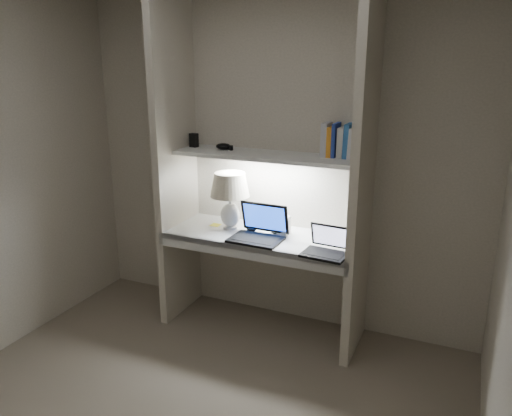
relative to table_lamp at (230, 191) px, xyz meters
The scene contains 17 objects.
back_wall 0.41m from the table_lamp, 41.89° to the left, with size 3.20×0.01×2.50m, color beige.
alcove_panel_left 0.49m from the table_lamp, behind, with size 0.06×0.55×2.50m, color beige.
alcove_panel_right 1.02m from the table_lamp, ahead, with size 0.06×0.55×2.50m, color beige.
desk 0.42m from the table_lamp, ahead, with size 1.40×0.55×0.04m, color white.
desk_apron 0.53m from the table_lamp, 46.40° to the right, with size 1.46×0.03×0.10m, color silver.
shelf 0.40m from the table_lamp, 13.60° to the left, with size 1.40×0.36×0.03m, color silver.
strip_light 0.38m from the table_lamp, 13.60° to the left, with size 0.60×0.04×0.01m, color white.
table_lamp is the anchor object (origin of this frame).
laptop_main 0.39m from the table_lamp, 21.27° to the right, with size 0.38×0.33×0.25m.
laptop_netbook 0.89m from the table_lamp, 14.15° to the right, with size 0.31×0.28×0.19m.
speaker 0.47m from the table_lamp, ahead, with size 0.10×0.07×0.14m, color silver.
mouse 0.33m from the table_lamp, ahead, with size 0.09×0.06×0.03m, color black.
cable_coil 0.50m from the table_lamp, 12.58° to the left, with size 0.11×0.11×0.01m, color black.
sticky_note 0.33m from the table_lamp, 169.06° to the left, with size 0.08×0.08×0.00m, color yellow.
book_row 0.89m from the table_lamp, 11.84° to the left, with size 0.23×0.16×0.24m.
shelf_box 0.52m from the table_lamp, 163.53° to the left, with size 0.06×0.04×0.11m, color black.
shelf_gadget 0.35m from the table_lamp, 136.43° to the left, with size 0.12×0.08×0.05m, color black.
Camera 1 is at (1.38, -2.01, 2.03)m, focal length 35.00 mm.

